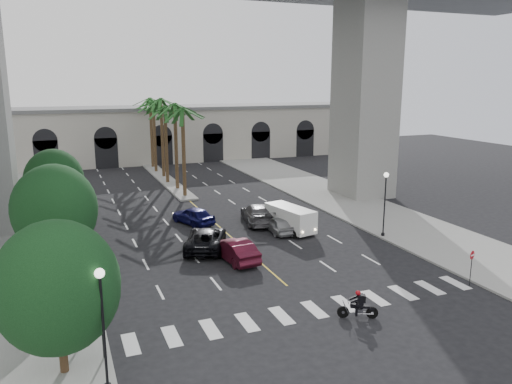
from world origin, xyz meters
The scene contains 30 objects.
ground centered at (0.00, 0.00, 0.00)m, with size 140.00×140.00×0.00m, color black.
sidewalk_left centered at (-15.00, 15.00, 0.07)m, with size 8.00×100.00×0.15m, color gray.
sidewalk_right centered at (15.00, 15.00, 0.07)m, with size 8.00×100.00×0.15m, color gray.
median centered at (0.00, 38.00, 0.10)m, with size 2.00×24.00×0.20m, color gray.
pier_building centered at (0.00, 55.00, 4.27)m, with size 71.00×10.50×8.50m.
bridge centered at (3.42, 22.00, 18.51)m, with size 75.00×13.00×26.00m.
palm_a centered at (0.00, 28.00, 9.10)m, with size 3.20×3.20×10.30m.
palm_b centered at (0.10, 32.00, 9.37)m, with size 3.20×3.20×10.60m.
palm_c centered at (-0.20, 36.00, 8.91)m, with size 3.20×3.20×10.10m.
palm_d centered at (0.15, 40.00, 9.65)m, with size 3.20×3.20×10.90m.
palm_e centered at (-0.10, 44.00, 9.19)m, with size 3.20×3.20×10.40m.
palm_f centered at (0.20, 48.00, 9.46)m, with size 3.20×3.20×10.70m.
street_tree_near centered at (-13.00, -3.00, 4.02)m, with size 5.20×5.20×6.89m.
street_tree_mid centered at (-13.00, 10.00, 4.21)m, with size 5.44×5.44×7.21m.
street_tree_far centered at (-13.00, 22.00, 3.90)m, with size 5.04×5.04×6.68m.
lamp_post_left_near centered at (-11.40, -5.00, 3.22)m, with size 0.40×0.40×5.35m.
lamp_post_left_far centered at (-11.40, 16.00, 3.22)m, with size 0.40×0.40×5.35m.
lamp_post_right centered at (11.40, 8.00, 3.22)m, with size 0.40×0.40×5.35m.
traffic_signal_near centered at (-11.30, -2.50, 2.51)m, with size 0.25×0.18×3.65m.
traffic_signal_far centered at (-11.30, 1.50, 2.51)m, with size 0.25×0.18×3.65m.
motorcycle_rider centered at (1.72, -3.27, 0.71)m, with size 2.02×1.01×1.57m.
car_a centered at (4.11, 12.33, 0.69)m, with size 1.62×4.04×1.38m, color #A2A4A7.
car_b centered at (-1.50, 7.38, 0.80)m, with size 1.68×4.83×1.59m, color #460E1C.
car_c centered at (-2.72, 10.57, 0.82)m, with size 2.73×5.92×1.65m, color black.
car_d centered at (3.56, 15.72, 0.85)m, with size 2.39×5.87×1.70m, color #58565B.
car_e centered at (-1.85, 17.48, 0.78)m, with size 1.83×4.55×1.55m, color #11114F.
cargo_van centered at (5.11, 12.22, 1.18)m, with size 2.80×5.23×2.11m.
pedestrian_a centered at (-14.45, 0.28, 0.99)m, with size 0.61×0.40×1.67m, color black.
pedestrian_b centered at (-15.95, 6.63, 1.02)m, with size 0.84×0.66×1.73m, color black.
do_not_enter_sign centered at (10.50, -2.16, 1.65)m, with size 0.53×0.23×2.27m.
Camera 1 is at (-12.52, -24.02, 12.41)m, focal length 35.00 mm.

